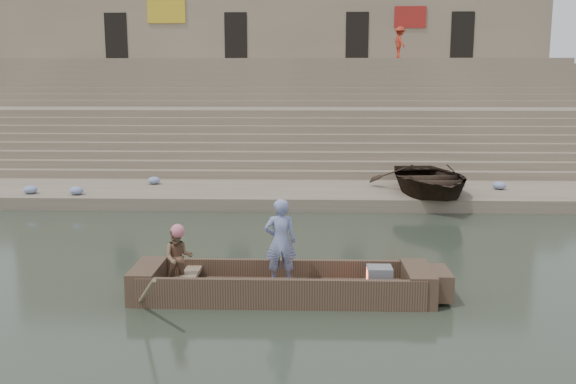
{
  "coord_description": "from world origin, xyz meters",
  "views": [
    {
      "loc": [
        2.25,
        -12.97,
        4.04
      ],
      "look_at": [
        1.76,
        1.77,
        1.4
      ],
      "focal_mm": 38.93,
      "sensor_mm": 36.0,
      "label": 1
    }
  ],
  "objects_px": {
    "main_rowboat": "(282,292)",
    "rowing_man": "(178,258)",
    "standing_man": "(280,242)",
    "beached_rowboat": "(429,179)",
    "television": "(379,277)",
    "pedestrian": "(400,43)"
  },
  "relations": [
    {
      "from": "standing_man",
      "to": "main_rowboat",
      "type": "bearing_deg",
      "value": 94.31
    },
    {
      "from": "main_rowboat",
      "to": "rowing_man",
      "type": "height_order",
      "value": "rowing_man"
    },
    {
      "from": "standing_man",
      "to": "beached_rowboat",
      "type": "relative_size",
      "value": 0.35
    },
    {
      "from": "main_rowboat",
      "to": "standing_man",
      "type": "relative_size",
      "value": 3.02
    },
    {
      "from": "television",
      "to": "beached_rowboat",
      "type": "xyz_separation_m",
      "value": [
        2.59,
        8.95,
        0.47
      ]
    },
    {
      "from": "standing_man",
      "to": "pedestrian",
      "type": "height_order",
      "value": "pedestrian"
    },
    {
      "from": "standing_man",
      "to": "television",
      "type": "relative_size",
      "value": 3.59
    },
    {
      "from": "television",
      "to": "pedestrian",
      "type": "relative_size",
      "value": 0.27
    },
    {
      "from": "television",
      "to": "main_rowboat",
      "type": "bearing_deg",
      "value": 180.0
    },
    {
      "from": "main_rowboat",
      "to": "standing_man",
      "type": "height_order",
      "value": "standing_man"
    },
    {
      "from": "television",
      "to": "rowing_man",
      "type": "bearing_deg",
      "value": -178.48
    },
    {
      "from": "main_rowboat",
      "to": "pedestrian",
      "type": "height_order",
      "value": "pedestrian"
    },
    {
      "from": "rowing_man",
      "to": "beached_rowboat",
      "type": "relative_size",
      "value": 0.24
    },
    {
      "from": "television",
      "to": "pedestrian",
      "type": "distance_m",
      "value": 24.26
    },
    {
      "from": "rowing_man",
      "to": "beached_rowboat",
      "type": "bearing_deg",
      "value": 45.87
    },
    {
      "from": "rowing_man",
      "to": "television",
      "type": "relative_size",
      "value": 2.48
    },
    {
      "from": "rowing_man",
      "to": "pedestrian",
      "type": "xyz_separation_m",
      "value": [
        7.28,
        23.43,
        5.25
      ]
    },
    {
      "from": "main_rowboat",
      "to": "rowing_man",
      "type": "relative_size",
      "value": 4.38
    },
    {
      "from": "main_rowboat",
      "to": "standing_man",
      "type": "bearing_deg",
      "value": 101.86
    },
    {
      "from": "pedestrian",
      "to": "standing_man",
      "type": "bearing_deg",
      "value": 154.21
    },
    {
      "from": "television",
      "to": "beached_rowboat",
      "type": "distance_m",
      "value": 9.33
    },
    {
      "from": "standing_man",
      "to": "rowing_man",
      "type": "xyz_separation_m",
      "value": [
        -1.89,
        -0.25,
        -0.26
      ]
    }
  ]
}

